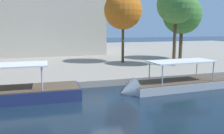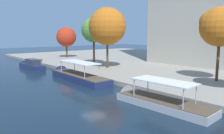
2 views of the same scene
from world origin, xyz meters
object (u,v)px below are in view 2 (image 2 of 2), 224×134
Objects in this scene: tour_boat_1 at (76,77)px; tree_2 at (106,26)px; mooring_bollard_0 at (42,60)px; tree_3 at (218,26)px; tree_5 at (94,30)px; tree_1 at (67,36)px; tour_boat_2 at (154,103)px; motor_yacht_0 at (31,66)px.

tree_2 is at bearing -67.52° from tour_boat_1.
mooring_bollard_0 is 0.08× the size of tree_3.
tour_boat_1 is 16.11m from tree_5.
tree_1 is 0.75× the size of tree_2.
tree_5 reaches higher than tour_boat_2.
tree_3 is at bearing -0.65° from tree_1.
tree_3 is (43.77, -0.50, 1.62)m from tree_1.
mooring_bollard_0 is (-37.49, 3.71, 0.85)m from tour_boat_2.
tree_2 is 1.14× the size of tree_5.
mooring_bollard_0 is 0.08× the size of tree_5.
tree_2 reaches higher than tree_5.
tree_5 is (-25.90, 11.06, 7.90)m from tour_boat_2.
tree_5 is (-6.06, 1.41, -0.63)m from tree_2.
tree_5 is (11.59, 7.35, 7.05)m from mooring_bollard_0.
motor_yacht_0 is at bearing 5.99° from tour_boat_1.
tour_boat_2 is at bearing -89.27° from tree_3.
tour_boat_1 is at bearing -176.40° from motor_yacht_0.
tree_3 is (19.68, 3.95, -0.41)m from tree_2.
motor_yacht_0 is 15.56m from tree_5.
motor_yacht_0 is at bearing -42.81° from mooring_bollard_0.
tree_5 is (6.86, 11.73, 7.58)m from motor_yacht_0.
tree_3 is (32.59, 14.27, 7.80)m from motor_yacht_0.
tour_boat_2 is at bearing -25.92° from tree_2.
tour_boat_1 is 1.41× the size of tree_3.
tour_boat_2 is at bearing -5.65° from mooring_bollard_0.
tree_2 is 6.25m from tree_5.
tree_5 is at bearing 166.90° from tree_2.
tour_boat_1 reaches higher than tour_boat_2.
tree_2 is at bearing -28.58° from tour_boat_2.
tree_5 is (-25.73, -2.54, -0.22)m from tree_3.
tree_1 is at bearing -20.45° from tour_boat_2.
tour_boat_1 reaches higher than mooring_bollard_0.
tour_boat_1 is 31.33m from tree_1.
tree_1 is 18.34m from tree_5.
motor_yacht_0 is 0.97× the size of tree_5.
motor_yacht_0 is at bearing -1.48° from tour_boat_2.
tour_boat_1 is 1.28× the size of tour_boat_2.
tree_5 is (-9.52, 10.44, 7.73)m from tour_boat_1.
mooring_bollard_0 is at bearing -43.69° from motor_yacht_0.
tour_boat_2 is 15.84m from tree_3.
tree_5 is at bearing 32.39° from mooring_bollard_0.
tour_boat_2 is 1.29× the size of tree_1.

